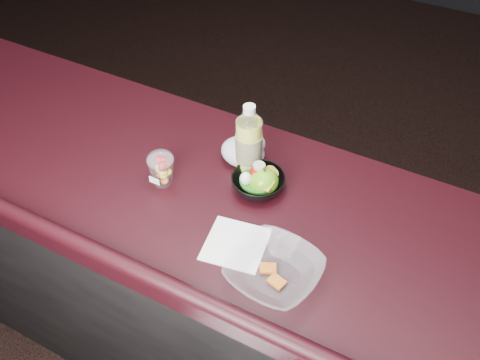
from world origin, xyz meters
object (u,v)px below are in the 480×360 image
object	(u,v)px
fruit_cup	(161,168)
green_apple	(264,181)
snack_bowl	(258,182)
lemonade_bottle	(249,145)
takeout_bowl	(274,271)

from	to	relation	value
fruit_cup	green_apple	world-z (taller)	fruit_cup
snack_bowl	lemonade_bottle	bearing A→B (deg)	135.76
fruit_cup	green_apple	bearing A→B (deg)	21.02
fruit_cup	green_apple	size ratio (longest dim) A/B	1.27
lemonade_bottle	fruit_cup	bearing A→B (deg)	-140.56
takeout_bowl	lemonade_bottle	bearing A→B (deg)	126.38
green_apple	snack_bowl	world-z (taller)	green_apple
lemonade_bottle	green_apple	xyz separation A→B (m)	(0.08, -0.06, -0.06)
fruit_cup	takeout_bowl	size ratio (longest dim) A/B	0.44
fruit_cup	takeout_bowl	distance (m)	0.47
lemonade_bottle	green_apple	world-z (taller)	lemonade_bottle
green_apple	takeout_bowl	bearing A→B (deg)	-59.22
fruit_cup	snack_bowl	xyz separation A→B (m)	(0.26, 0.11, -0.03)
green_apple	fruit_cup	bearing A→B (deg)	-158.98
green_apple	snack_bowl	distance (m)	0.02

